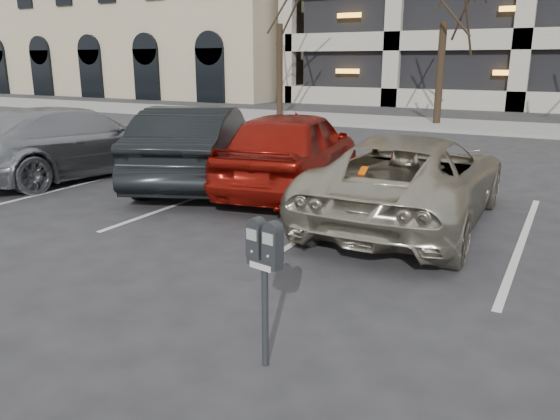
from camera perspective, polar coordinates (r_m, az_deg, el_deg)
ground at (r=6.60m, az=9.83°, el=-6.95°), size 140.00×140.00×0.00m
sidewalk at (r=22.03m, az=23.68°, el=7.77°), size 80.00×4.00×0.12m
stall_lines at (r=9.10m, az=6.23°, el=-0.51°), size 16.90×5.20×0.00m
parking_meter at (r=4.36m, az=-1.63°, el=-5.03°), size 0.34×0.18×1.25m
suv_silver at (r=8.76m, az=13.45°, el=3.18°), size 2.41×5.05×1.40m
car_red at (r=10.65m, az=1.33°, el=6.31°), size 2.74×5.00×1.61m
car_dark at (r=11.40m, az=-8.56°, el=6.72°), size 3.44×5.13×1.60m
car_silver at (r=12.85m, az=-20.95°, el=6.69°), size 2.79×5.51×1.53m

